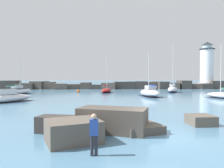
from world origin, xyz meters
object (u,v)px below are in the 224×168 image
Objects in this scene: lighthouse at (207,68)px; sailboat_moored_2 at (18,91)px; sailboat_moored_5 at (4,98)px; sailboat_moored_3 at (223,95)px; sailboat_moored_0 at (150,92)px; mooring_buoy_orange_near at (78,91)px; sailboat_moored_1 at (172,89)px; sailboat_moored_4 at (106,90)px; person_on_rocks at (94,132)px.

lighthouse is 53.01m from sailboat_moored_2.
sailboat_moored_3 is at bearing 7.66° from sailboat_moored_5.
sailboat_moored_0 is 0.89× the size of sailboat_moored_2.
lighthouse is at bearing 38.54° from sailboat_moored_5.
sailboat_moored_0 reaches higher than mooring_buoy_orange_near.
sailboat_moored_1 is 14.82m from sailboat_moored_4.
sailboat_moored_0 is at bearing -13.05° from sailboat_moored_2.
sailboat_moored_4 is at bearing 15.07° from sailboat_moored_2.
sailboat_moored_0 is 0.90× the size of sailboat_moored_4.
sailboat_moored_0 is at bearing -125.06° from sailboat_moored_1.
sailboat_moored_1 is 1.29× the size of sailboat_moored_2.
sailboat_moored_3 reaches higher than sailboat_moored_0.
sailboat_moored_3 is at bearing -38.05° from sailboat_moored_4.
sailboat_moored_4 is at bearing -151.00° from lighthouse.
sailboat_moored_2 is 4.84× the size of person_on_rocks.
sailboat_moored_2 is at bearing -155.67° from lighthouse.
sailboat_moored_0 is 25.18m from sailboat_moored_2.
lighthouse is 7.89× the size of person_on_rocks.
lighthouse reaches higher than sailboat_moored_0.
sailboat_moored_3 is 32.31m from sailboat_moored_5.
sailboat_moored_1 reaches higher than sailboat_moored_3.
sailboat_moored_1 is at bearing 102.88° from sailboat_moored_3.
sailboat_moored_5 is at bearing -141.46° from lighthouse.
lighthouse reaches higher than mooring_buoy_orange_near.
sailboat_moored_5 is (-13.87, -18.51, 0.14)m from sailboat_moored_4.
lighthouse reaches higher than sailboat_moored_1.
sailboat_moored_2 is 14.27m from sailboat_moored_5.
mooring_buoy_orange_near is at bearing 173.02° from sailboat_moored_4.
mooring_buoy_orange_near is at bearing 178.97° from sailboat_moored_1.
sailboat_moored_0 is 0.89× the size of sailboat_moored_3.
sailboat_moored_1 is 1.30× the size of sailboat_moored_3.
sailboat_moored_2 reaches higher than person_on_rocks.
sailboat_moored_4 is at bearing 53.15° from sailboat_moored_5.
lighthouse is at bearing 60.04° from person_on_rocks.
sailboat_moored_5 is 20.73m from mooring_buoy_orange_near.
sailboat_moored_5 is at bearing -76.34° from sailboat_moored_2.
person_on_rocks is (15.94, -33.98, 0.34)m from sailboat_moored_2.
sailboat_moored_5 is at bearing -172.34° from sailboat_moored_3.
sailboat_moored_1 is at bearing 8.91° from sailboat_moored_2.
lighthouse is 23.73m from sailboat_moored_1.
sailboat_moored_0 is 29.57m from person_on_rocks.
sailboat_moored_4 reaches higher than person_on_rocks.
sailboat_moored_2 is 1.00× the size of sailboat_moored_3.
mooring_buoy_orange_near is (11.00, 5.40, -0.37)m from sailboat_moored_2.
lighthouse is 64.49m from person_on_rocks.
sailboat_moored_0 is 17.50m from mooring_buoy_orange_near.
lighthouse is 1.84× the size of sailboat_moored_0.
sailboat_moored_4 is at bearing -178.52° from sailboat_moored_1.
sailboat_moored_1 is 1.14× the size of sailboat_moored_5.
mooring_buoy_orange_near is (-37.04, -16.31, -5.82)m from lighthouse.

